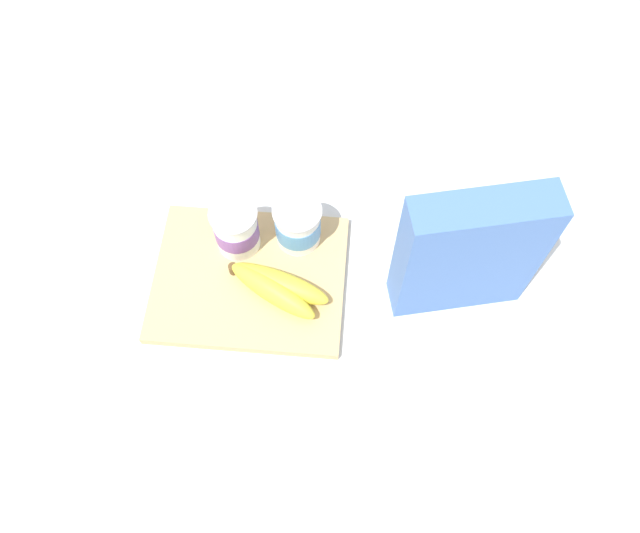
# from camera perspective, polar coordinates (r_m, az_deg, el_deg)

# --- Properties ---
(ground_plane) EXTENTS (2.40, 2.40, 0.00)m
(ground_plane) POSITION_cam_1_polar(r_m,az_deg,el_deg) (0.99, -6.32, -1.28)
(ground_plane) COLOR silver
(cutting_board) EXTENTS (0.29, 0.23, 0.02)m
(cutting_board) POSITION_cam_1_polar(r_m,az_deg,el_deg) (0.98, -6.36, -1.07)
(cutting_board) COLOR tan
(cutting_board) RESTS_ON ground_plane
(cereal_box) EXTENTS (0.20, 0.10, 0.24)m
(cereal_box) POSITION_cam_1_polar(r_m,az_deg,el_deg) (0.89, 13.17, 1.11)
(cereal_box) COLOR #4770B7
(cereal_box) RESTS_ON ground_plane
(yogurt_cup_front) EXTENTS (0.07, 0.07, 0.09)m
(yogurt_cup_front) POSITION_cam_1_polar(r_m,az_deg,el_deg) (0.97, -7.56, 3.41)
(yogurt_cup_front) COLOR white
(yogurt_cup_front) RESTS_ON cutting_board
(yogurt_cup_back) EXTENTS (0.07, 0.07, 0.08)m
(yogurt_cup_back) POSITION_cam_1_polar(r_m,az_deg,el_deg) (0.97, -2.01, 3.79)
(yogurt_cup_back) COLOR white
(yogurt_cup_back) RESTS_ON cutting_board
(banana_bunch) EXTENTS (0.16, 0.11, 0.04)m
(banana_bunch) POSITION_cam_1_polar(r_m,az_deg,el_deg) (0.94, -3.98, -1.84)
(banana_bunch) COLOR yellow
(banana_bunch) RESTS_ON cutting_board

